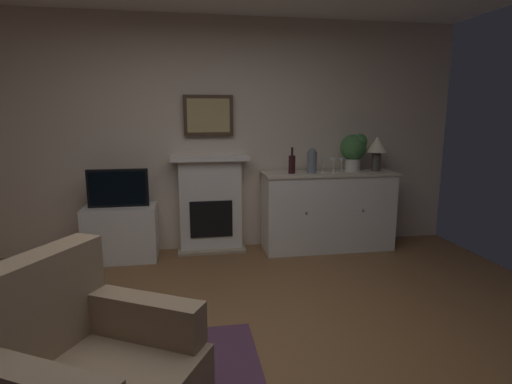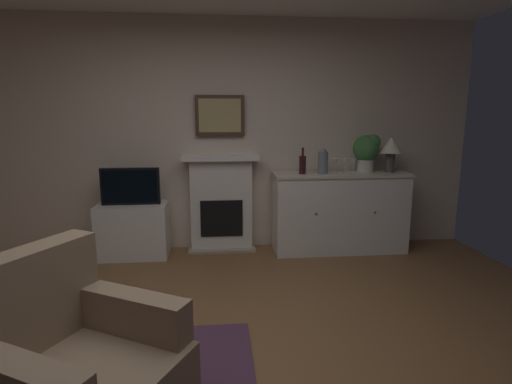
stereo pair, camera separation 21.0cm
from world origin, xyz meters
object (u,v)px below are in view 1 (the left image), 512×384
object	(u,v)px
wine_glass_left	(323,162)
framed_picture	(208,116)
sideboard_cabinet	(328,211)
tv_set	(118,188)
wine_glass_right	(341,161)
table_lamp	(377,147)
tv_cabinet	(121,233)
potted_plant_small	(354,149)
wine_glass_center	(334,162)
vase_decorative	(312,161)
fireplace_unit	(211,204)
wine_bottle	(292,164)
armchair	(85,377)

from	to	relation	value
wine_glass_left	framed_picture	bearing A→B (deg)	169.59
sideboard_cabinet	tv_set	world-z (taller)	tv_set
framed_picture	wine_glass_right	xyz separation A→B (m)	(1.49, -0.22, -0.51)
table_lamp	wine_glass_right	size ratio (longest dim) A/B	2.42
tv_cabinet	potted_plant_small	bearing A→B (deg)	0.66
wine_glass_center	wine_glass_right	distance (m)	0.12
tv_cabinet	vase_decorative	bearing A→B (deg)	-1.77
potted_plant_small	fireplace_unit	bearing A→B (deg)	175.45
wine_glass_center	wine_glass_right	size ratio (longest dim) A/B	1.00
sideboard_cabinet	potted_plant_small	world-z (taller)	potted_plant_small
fireplace_unit	sideboard_cabinet	xyz separation A→B (m)	(1.35, -0.18, -0.09)
wine_bottle	armchair	size ratio (longest dim) A/B	0.27
armchair	fireplace_unit	bearing A→B (deg)	75.18
wine_glass_left	wine_glass_right	distance (m)	0.22
table_lamp	armchair	world-z (taller)	table_lamp
wine_bottle	tv_cabinet	size ratio (longest dim) A/B	0.39
sideboard_cabinet	armchair	size ratio (longest dim) A/B	1.42
fireplace_unit	table_lamp	xyz separation A→B (m)	(1.92, -0.18, 0.64)
sideboard_cabinet	wine_glass_center	world-z (taller)	wine_glass_center
sideboard_cabinet	table_lamp	xyz separation A→B (m)	(0.57, 0.00, 0.73)
framed_picture	table_lamp	distance (m)	1.96
table_lamp	potted_plant_small	world-z (taller)	potted_plant_small
tv_cabinet	fireplace_unit	bearing A→B (deg)	9.45
table_lamp	wine_glass_center	world-z (taller)	table_lamp
fireplace_unit	tv_cabinet	distance (m)	1.02
tv_cabinet	tv_set	distance (m)	0.50
fireplace_unit	table_lamp	distance (m)	2.03
table_lamp	wine_bottle	bearing A→B (deg)	-178.15
wine_glass_center	armchair	bearing A→B (deg)	-129.65
fireplace_unit	framed_picture	xyz separation A→B (m)	(0.00, 0.05, 1.00)
fireplace_unit	vase_decorative	distance (m)	1.25
vase_decorative	tv_cabinet	bearing A→B (deg)	178.23
fireplace_unit	sideboard_cabinet	bearing A→B (deg)	-7.49
table_lamp	wine_glass_left	size ratio (longest dim) A/B	2.42
sideboard_cabinet	table_lamp	distance (m)	0.93
sideboard_cabinet	wine_glass_right	size ratio (longest dim) A/B	9.25
wine_glass_left	wine_glass_right	size ratio (longest dim) A/B	1.00
tv_set	potted_plant_small	distance (m)	2.66
sideboard_cabinet	armchair	distance (m)	3.34
wine_glass_right	potted_plant_small	world-z (taller)	potted_plant_small
wine_glass_left	wine_glass_right	xyz separation A→B (m)	(0.22, 0.01, 0.00)
fireplace_unit	framed_picture	world-z (taller)	framed_picture
table_lamp	wine_glass_right	bearing A→B (deg)	179.64
wine_glass_left	wine_glass_center	bearing A→B (deg)	-19.63
table_lamp	tv_cabinet	xyz separation A→B (m)	(-2.89, 0.02, -0.89)
framed_picture	sideboard_cabinet	world-z (taller)	framed_picture
framed_picture	vase_decorative	world-z (taller)	framed_picture
armchair	wine_bottle	bearing A→B (deg)	57.58
wine_glass_center	potted_plant_small	size ratio (longest dim) A/B	0.38
wine_bottle	wine_glass_right	size ratio (longest dim) A/B	1.76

